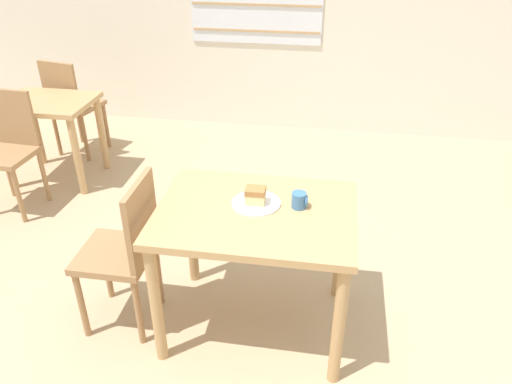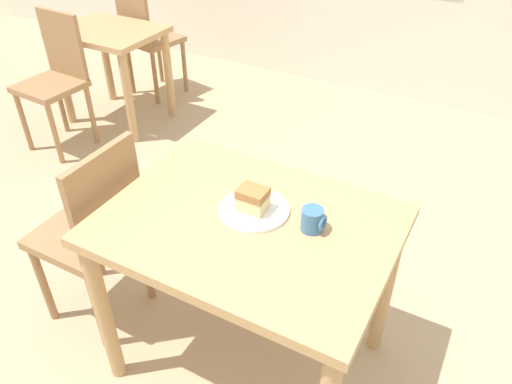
% 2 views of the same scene
% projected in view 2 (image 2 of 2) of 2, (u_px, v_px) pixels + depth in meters
% --- Properties ---
extents(dining_table_near, '(1.00, 0.74, 0.76)m').
position_uv_depth(dining_table_near, '(248.00, 247.00, 1.77)').
color(dining_table_near, tan).
rests_on(dining_table_near, ground_plane).
extents(dining_table_far, '(0.72, 0.56, 0.70)m').
position_uv_depth(dining_table_far, '(112.00, 50.00, 3.61)').
color(dining_table_far, tan).
rests_on(dining_table_far, ground_plane).
extents(chair_near_window, '(0.38, 0.38, 0.91)m').
position_uv_depth(chair_near_window, '(95.00, 230.00, 2.06)').
color(chair_near_window, '#9E754C').
rests_on(chair_near_window, ground_plane).
extents(chair_far_corner, '(0.40, 0.40, 0.91)m').
position_uv_depth(chair_far_corner, '(56.00, 77.00, 3.34)').
color(chair_far_corner, '#9E754C').
rests_on(chair_far_corner, ground_plane).
extents(chair_far_opposite, '(0.45, 0.45, 0.91)m').
position_uv_depth(chair_far_opposite, '(147.00, 36.00, 3.99)').
color(chair_far_opposite, '#9E754C').
rests_on(chair_far_opposite, ground_plane).
extents(plate, '(0.25, 0.25, 0.01)m').
position_uv_depth(plate, '(254.00, 210.00, 1.74)').
color(plate, white).
rests_on(plate, dining_table_near).
extents(cake_slice, '(0.10, 0.08, 0.08)m').
position_uv_depth(cake_slice, '(253.00, 199.00, 1.71)').
color(cake_slice, '#E5CC89').
rests_on(cake_slice, plate).
extents(coffee_mug, '(0.08, 0.07, 0.08)m').
position_uv_depth(coffee_mug, '(313.00, 220.00, 1.64)').
color(coffee_mug, teal).
rests_on(coffee_mug, dining_table_near).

